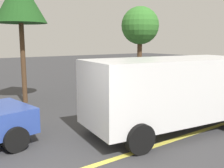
# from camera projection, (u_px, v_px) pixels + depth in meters

# --- Properties ---
(lane_marking_centre) EXTENTS (28.00, 0.16, 0.01)m
(lane_marking_centre) POSITION_uv_depth(u_px,v_px,m) (158.00, 145.00, 6.86)
(lane_marking_centre) COLOR #E0D14C
(white_van) EXTENTS (5.41, 2.79, 2.20)m
(white_van) POSITION_uv_depth(u_px,v_px,m) (169.00, 90.00, 7.84)
(white_van) COLOR white
(white_van) RESTS_ON ground_plane
(tree_left_verge) EXTENTS (2.03, 2.03, 4.55)m
(tree_left_verge) POSITION_uv_depth(u_px,v_px,m) (140.00, 26.00, 14.10)
(tree_left_verge) COLOR #513823
(tree_left_verge) RESTS_ON ground_plane
(tree_centre_verge) EXTENTS (2.20, 2.20, 5.42)m
(tree_centre_verge) POSITION_uv_depth(u_px,v_px,m) (20.00, 0.00, 10.93)
(tree_centre_verge) COLOR #513823
(tree_centre_verge) RESTS_ON ground_plane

